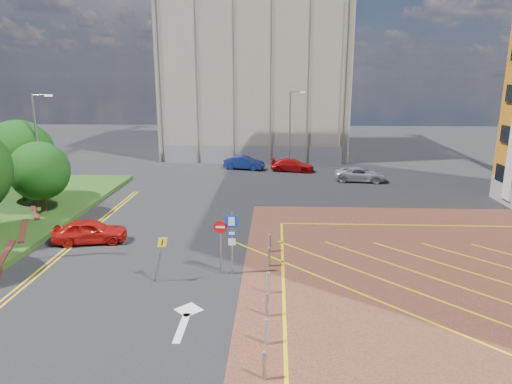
# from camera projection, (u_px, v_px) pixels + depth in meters

# --- Properties ---
(ground) EXTENTS (140.00, 140.00, 0.00)m
(ground) POSITION_uv_depth(u_px,v_px,m) (220.00, 283.00, 21.54)
(ground) COLOR black
(ground) RESTS_ON ground
(retaining_wall) EXTENTS (6.06, 20.33, 0.40)m
(retaining_wall) POSITION_uv_depth(u_px,v_px,m) (1.00, 258.00, 23.94)
(retaining_wall) COLOR maroon
(retaining_wall) RESTS_ON ground
(tree_c) EXTENTS (4.00, 4.00, 4.90)m
(tree_c) POSITION_uv_depth(u_px,v_px,m) (39.00, 171.00, 31.01)
(tree_c) COLOR #3D2B1C
(tree_c) RESTS_ON grass_bed
(tree_d) EXTENTS (5.00, 5.00, 6.08)m
(tree_d) POSITION_uv_depth(u_px,v_px,m) (19.00, 154.00, 33.87)
(tree_d) COLOR #3D2B1C
(tree_d) RESTS_ON grass_bed
(lamp_left_far) EXTENTS (1.53, 0.16, 8.00)m
(lamp_left_far) POSITION_uv_depth(u_px,v_px,m) (39.00, 145.00, 32.62)
(lamp_left_far) COLOR #9EA0A8
(lamp_left_far) RESTS_ON grass_bed
(lamp_back) EXTENTS (1.53, 0.16, 8.00)m
(lamp_back) POSITION_uv_depth(u_px,v_px,m) (291.00, 126.00, 47.38)
(lamp_back) COLOR #9EA0A8
(lamp_back) RESTS_ON ground
(sign_cluster) EXTENTS (1.17, 0.12, 3.20)m
(sign_cluster) POSITION_uv_depth(u_px,v_px,m) (228.00, 237.00, 22.00)
(sign_cluster) COLOR #9EA0A8
(sign_cluster) RESTS_ON ground
(warning_sign) EXTENTS (0.72, 0.41, 2.25)m
(warning_sign) POSITION_uv_depth(u_px,v_px,m) (160.00, 254.00, 21.31)
(warning_sign) COLOR #9EA0A8
(warning_sign) RESTS_ON ground
(bollard_row) EXTENTS (0.14, 11.14, 0.90)m
(bollard_row) POSITION_uv_depth(u_px,v_px,m) (268.00, 291.00, 19.72)
(bollard_row) COLOR #9EA0A8
(bollard_row) RESTS_ON forecourt
(construction_building) EXTENTS (21.20, 19.20, 22.00)m
(construction_building) POSITION_uv_depth(u_px,v_px,m) (257.00, 63.00, 57.52)
(construction_building) COLOR #B5A894
(construction_building) RESTS_ON ground
(construction_fence) EXTENTS (21.60, 0.06, 2.00)m
(construction_fence) POSITION_uv_depth(u_px,v_px,m) (262.00, 155.00, 50.29)
(construction_fence) COLOR gray
(construction_fence) RESTS_ON ground
(car_red_left) EXTENTS (4.39, 2.42, 1.41)m
(car_red_left) POSITION_uv_depth(u_px,v_px,m) (90.00, 231.00, 26.57)
(car_red_left) COLOR red
(car_red_left) RESTS_ON ground
(car_blue_back) EXTENTS (4.38, 2.37, 1.37)m
(car_blue_back) POSITION_uv_depth(u_px,v_px,m) (244.00, 163.00, 47.45)
(car_blue_back) COLOR navy
(car_blue_back) RESTS_ON ground
(car_red_back) EXTENTS (4.66, 2.62, 1.27)m
(car_red_back) POSITION_uv_depth(u_px,v_px,m) (292.00, 165.00, 46.47)
(car_red_back) COLOR red
(car_red_back) RESTS_ON ground
(car_silver_back) EXTENTS (4.87, 2.67, 1.29)m
(car_silver_back) POSITION_uv_depth(u_px,v_px,m) (360.00, 174.00, 42.07)
(car_silver_back) COLOR silver
(car_silver_back) RESTS_ON ground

